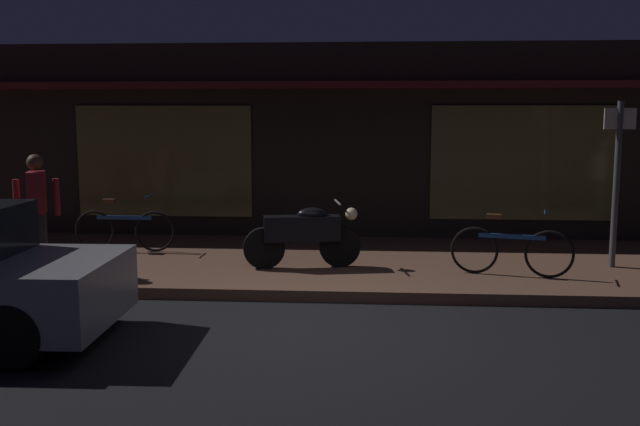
{
  "coord_description": "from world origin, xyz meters",
  "views": [
    {
      "loc": [
        0.59,
        -7.9,
        2.42
      ],
      "look_at": [
        -0.17,
        2.4,
        0.95
      ],
      "focal_mm": 40.67,
      "sensor_mm": 36.0,
      "label": 1
    }
  ],
  "objects_px": {
    "person_photographer": "(37,211)",
    "sign_post": "(617,174)",
    "motorcycle": "(304,234)",
    "bicycle_parked": "(124,229)",
    "bicycle_extra": "(511,250)"
  },
  "relations": [
    {
      "from": "bicycle_parked",
      "to": "sign_post",
      "type": "xyz_separation_m",
      "value": [
        7.51,
        -0.64,
        1.0
      ]
    },
    {
      "from": "motorcycle",
      "to": "bicycle_extra",
      "type": "height_order",
      "value": "motorcycle"
    },
    {
      "from": "bicycle_extra",
      "to": "sign_post",
      "type": "xyz_separation_m",
      "value": [
        1.59,
        0.69,
        1.0
      ]
    },
    {
      "from": "motorcycle",
      "to": "sign_post",
      "type": "xyz_separation_m",
      "value": [
        4.48,
        0.38,
        0.86
      ]
    },
    {
      "from": "motorcycle",
      "to": "person_photographer",
      "type": "height_order",
      "value": "person_photographer"
    },
    {
      "from": "person_photographer",
      "to": "sign_post",
      "type": "distance_m",
      "value": 8.22
    },
    {
      "from": "bicycle_parked",
      "to": "bicycle_extra",
      "type": "bearing_deg",
      "value": -12.71
    },
    {
      "from": "bicycle_parked",
      "to": "person_photographer",
      "type": "bearing_deg",
      "value": -110.95
    },
    {
      "from": "person_photographer",
      "to": "sign_post",
      "type": "xyz_separation_m",
      "value": [
        8.14,
        1.02,
        0.48
      ]
    },
    {
      "from": "motorcycle",
      "to": "bicycle_extra",
      "type": "xyz_separation_m",
      "value": [
        2.89,
        -0.31,
        -0.14
      ]
    },
    {
      "from": "sign_post",
      "to": "motorcycle",
      "type": "bearing_deg",
      "value": -175.17
    },
    {
      "from": "motorcycle",
      "to": "bicycle_extra",
      "type": "bearing_deg",
      "value": -6.14
    },
    {
      "from": "person_photographer",
      "to": "sign_post",
      "type": "height_order",
      "value": "sign_post"
    },
    {
      "from": "bicycle_parked",
      "to": "person_photographer",
      "type": "relative_size",
      "value": 0.99
    },
    {
      "from": "motorcycle",
      "to": "bicycle_parked",
      "type": "height_order",
      "value": "motorcycle"
    }
  ]
}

